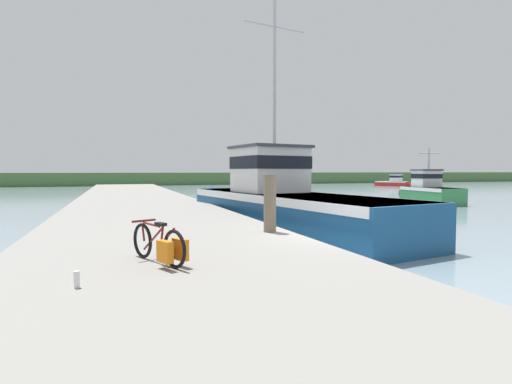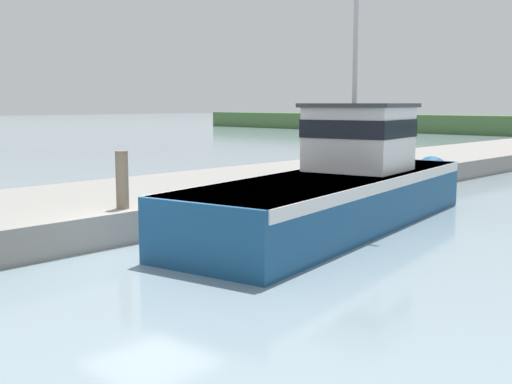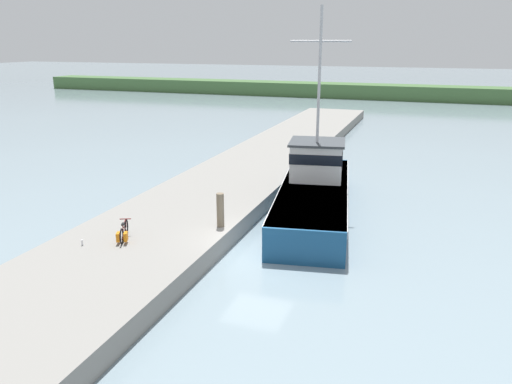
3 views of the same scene
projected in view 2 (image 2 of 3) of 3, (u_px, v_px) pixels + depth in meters
name	position (u px, v px, depth m)	size (l,w,h in m)	color
ground_plane	(148.00, 257.00, 14.39)	(320.00, 320.00, 0.00)	gray
dock_pier	(47.00, 216.00, 17.34)	(6.25, 80.00, 0.82)	gray
fishing_boat_main	(345.00, 185.00, 18.20)	(5.18, 14.45, 9.89)	navy
mooring_post	(122.00, 180.00, 15.90)	(0.31, 0.31, 1.44)	#756651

